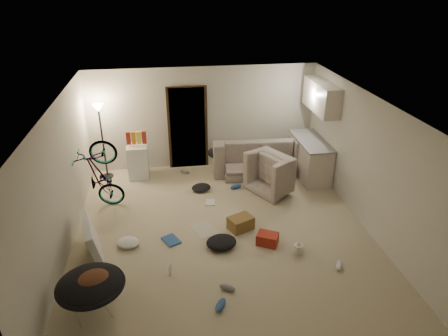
{
  "coord_description": "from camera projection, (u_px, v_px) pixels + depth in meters",
  "views": [
    {
      "loc": [
        -0.92,
        -6.28,
        4.42
      ],
      "look_at": [
        0.14,
        0.6,
        1.03
      ],
      "focal_mm": 32.0,
      "sensor_mm": 36.0,
      "label": 1
    }
  ],
  "objects": [
    {
      "name": "clothes_lump_c",
      "position": [
        128.0,
        242.0,
        7.19
      ],
      "size": [
        0.5,
        0.47,
        0.13
      ],
      "primitive_type": "ellipsoid",
      "rotation": [
        0.0,
        0.0,
        -0.34
      ],
      "color": "silver",
      "rests_on": "floor"
    },
    {
      "name": "snack_box_3",
      "position": [
        144.0,
        137.0,
        9.27
      ],
      "size": [
        0.1,
        0.07,
        0.3
      ],
      "primitive_type": "cube",
      "rotation": [
        0.0,
        0.0,
        0.0
      ],
      "color": "maroon",
      "rests_on": "mini_fridge"
    },
    {
      "name": "wall_front",
      "position": [
        261.0,
        292.0,
        4.42
      ],
      "size": [
        5.5,
        0.02,
        2.5
      ],
      "primitive_type": "cube",
      "color": "beige",
      "rests_on": "floor"
    },
    {
      "name": "saucer_chair",
      "position": [
        92.0,
        290.0,
        5.62
      ],
      "size": [
        0.96,
        0.96,
        0.68
      ],
      "color": "silver",
      "rests_on": "floor"
    },
    {
      "name": "ceiling",
      "position": [
        221.0,
        103.0,
        6.54
      ],
      "size": [
        5.5,
        6.0,
        0.02
      ],
      "primitive_type": "cube",
      "color": "white",
      "rests_on": "wall_back"
    },
    {
      "name": "juicer",
      "position": [
        298.0,
        248.0,
        6.99
      ],
      "size": [
        0.16,
        0.16,
        0.23
      ],
      "color": "beige",
      "rests_on": "floor"
    },
    {
      "name": "floor_lamp",
      "position": [
        101.0,
        126.0,
        9.09
      ],
      "size": [
        0.28,
        0.28,
        1.81
      ],
      "color": "black",
      "rests_on": "floor"
    },
    {
      "name": "shoe_0",
      "position": [
        236.0,
        187.0,
        9.1
      ],
      "size": [
        0.3,
        0.19,
        0.1
      ],
      "primitive_type": "ellipsoid",
      "rotation": [
        0.0,
        0.0,
        0.3
      ],
      "color": "#294F94",
      "rests_on": "floor"
    },
    {
      "name": "book_white",
      "position": [
        210.0,
        202.0,
        8.55
      ],
      "size": [
        0.23,
        0.28,
        0.02
      ],
      "primitive_type": "cube",
      "rotation": [
        0.0,
        0.0,
        -0.12
      ],
      "color": "silver",
      "rests_on": "floor"
    },
    {
      "name": "shoe_2",
      "position": [
        221.0,
        305.0,
        5.84
      ],
      "size": [
        0.25,
        0.31,
        0.11
      ],
      "primitive_type": "ellipsoid",
      "rotation": [
        0.0,
        0.0,
        1.02
      ],
      "color": "#294F94",
      "rests_on": "floor"
    },
    {
      "name": "snack_box_2",
      "position": [
        139.0,
        138.0,
        9.25
      ],
      "size": [
        0.11,
        0.08,
        0.3
      ],
      "primitive_type": "cube",
      "rotation": [
        0.0,
        0.0,
        0.1
      ],
      "color": "gold",
      "rests_on": "mini_fridge"
    },
    {
      "name": "shoe_3",
      "position": [
        227.0,
        288.0,
        6.18
      ],
      "size": [
        0.28,
        0.23,
        0.1
      ],
      "primitive_type": "ellipsoid",
      "rotation": [
        0.0,
        0.0,
        -0.57
      ],
      "color": "slate",
      "rests_on": "floor"
    },
    {
      "name": "newspaper",
      "position": [
        204.0,
        230.0,
        7.66
      ],
      "size": [
        0.55,
        0.62,
        0.01
      ],
      "primitive_type": "cube",
      "rotation": [
        0.0,
        0.0,
        0.38
      ],
      "color": "#B6B1A8",
      "rests_on": "floor"
    },
    {
      "name": "doorway",
      "position": [
        188.0,
        128.0,
        9.78
      ],
      "size": [
        0.85,
        0.1,
        2.04
      ],
      "primitive_type": "cube",
      "color": "black",
      "rests_on": "floor"
    },
    {
      "name": "drink_case_a",
      "position": [
        241.0,
        223.0,
        7.63
      ],
      "size": [
        0.54,
        0.47,
        0.26
      ],
      "primitive_type": "cube",
      "rotation": [
        0.0,
        0.0,
        0.42
      ],
      "color": "brown",
      "rests_on": "floor"
    },
    {
      "name": "shoe_4",
      "position": [
        339.0,
        265.0,
        6.65
      ],
      "size": [
        0.21,
        0.28,
        0.1
      ],
      "primitive_type": "ellipsoid",
      "rotation": [
        0.0,
        0.0,
        1.09
      ],
      "color": "white",
      "rests_on": "floor"
    },
    {
      "name": "kitchen_counter",
      "position": [
        310.0,
        159.0,
        9.55
      ],
      "size": [
        0.6,
        1.5,
        0.88
      ],
      "primitive_type": "cube",
      "color": "beige",
      "rests_on": "floor"
    },
    {
      "name": "mini_fridge",
      "position": [
        138.0,
        161.0,
        9.51
      ],
      "size": [
        0.48,
        0.48,
        0.8
      ],
      "primitive_type": "cube",
      "rotation": [
        0.0,
        0.0,
        -0.01
      ],
      "color": "white",
      "rests_on": "floor"
    },
    {
      "name": "snack_box_0",
      "position": [
        128.0,
        138.0,
        9.22
      ],
      "size": [
        0.1,
        0.08,
        0.3
      ],
      "primitive_type": "cube",
      "rotation": [
        0.0,
        0.0,
        0.06
      ],
      "color": "maroon",
      "rests_on": "mini_fridge"
    },
    {
      "name": "armchair",
      "position": [
        280.0,
        175.0,
        9.03
      ],
      "size": [
        1.28,
        1.33,
        0.66
      ],
      "primitive_type": "imported",
      "rotation": [
        0.0,
        0.0,
        2.09
      ],
      "color": "#3E473F",
      "rests_on": "floor"
    },
    {
      "name": "kitchen_uppers",
      "position": [
        322.0,
        97.0,
        8.91
      ],
      "size": [
        0.38,
        1.4,
        0.65
      ],
      "primitive_type": "cube",
      "color": "beige",
      "rests_on": "wall_right"
    },
    {
      "name": "shoe_1",
      "position": [
        185.0,
        172.0,
        9.81
      ],
      "size": [
        0.25,
        0.21,
        0.09
      ],
      "primitive_type": "ellipsoid",
      "rotation": [
        0.0,
        0.0,
        -0.59
      ],
      "color": "slate",
      "rests_on": "floor"
    },
    {
      "name": "sofa",
      "position": [
        257.0,
        158.0,
        9.84
      ],
      "size": [
        2.23,
        0.96,
        0.64
      ],
      "primitive_type": "imported",
      "rotation": [
        0.0,
        0.0,
        3.09
      ],
      "color": "#3E473F",
      "rests_on": "floor"
    },
    {
      "name": "sofa_drape",
      "position": [
        219.0,
        153.0,
        9.62
      ],
      "size": [
        0.65,
        0.58,
        0.28
      ],
      "primitive_type": "ellipsoid",
      "rotation": [
        0.0,
        0.0,
        -0.24
      ],
      "color": "black",
      "rests_on": "sofa"
    },
    {
      "name": "clothes_lump_b",
      "position": [
        201.0,
        188.0,
        9.03
      ],
      "size": [
        0.54,
        0.5,
        0.13
      ],
      "primitive_type": "ellipsoid",
      "rotation": [
        0.0,
        0.0,
        0.35
      ],
      "color": "black",
      "rests_on": "floor"
    },
    {
      "name": "book_blue",
      "position": [
        171.0,
        240.0,
        7.33
      ],
      "size": [
        0.37,
        0.41,
        0.03
      ],
      "primitive_type": "cube",
      "rotation": [
        0.0,
        0.0,
        0.47
      ],
      "color": "#294F94",
      "rests_on": "floor"
    },
    {
      "name": "snack_box_1",
      "position": [
        134.0,
        138.0,
        9.24
      ],
      "size": [
        0.1,
        0.07,
        0.3
      ],
      "primitive_type": "cube",
      "rotation": [
        0.0,
        0.0,
        -0.01
      ],
      "color": "orange",
      "rests_on": "mini_fridge"
    },
    {
      "name": "book_asset",
      "position": [
        170.0,
        276.0,
        6.46
      ],
      "size": [
        0.23,
        0.19,
        0.02
      ],
      "primitive_type": "imported",
      "rotation": [
        0.0,
        0.0,
        1.35
      ],
      "color": "maroon",
      "rests_on": "floor"
    },
    {
      "name": "bicycle",
      "position": [
        103.0,
        190.0,
        8.21
      ],
      "size": [
        1.65,
        0.83,
        0.92
      ],
      "primitive_type": "imported",
      "rotation": [
        0.0,
        -0.17,
        1.49
      ],
      "color": "black",
      "rests_on": "floor"
    },
    {
      "name": "counter_top",
      "position": [
        311.0,
        141.0,
        9.35
      ],
      "size": [
        0.64,
        1.54,
        0.04
      ],
      "primitive_type": "cube",
      "color": "gray",
      "rests_on": "kitchen_counter"
    },
    {
      "name": "clothes_lump_a",
      "position": [
        221.0,
        242.0,
        7.15
      ],
      "size": [
        0.61,
        0.55,
        0.18
      ],
      "primitive_type": "ellipsoid",
      "rotation": [
        0.0,
        0.0,
        0.15
      ],
      "color": "black",
      "rests_on": "floor"
    },
    {
      "name": "wall_right",
      "position": [
        367.0,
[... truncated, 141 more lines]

